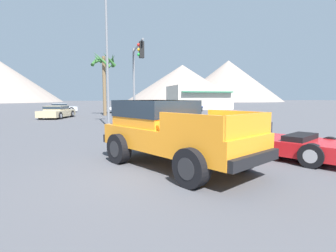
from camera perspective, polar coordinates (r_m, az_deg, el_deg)
ground_plane at (r=7.23m, az=-0.75°, el=-8.96°), size 320.00×320.00×0.00m
orange_pickup_truck at (r=7.35m, az=0.19°, el=-0.50°), size 3.89×5.10×1.82m
red_convertible_car at (r=9.29m, az=22.44°, el=-3.49°), size 3.73×4.66×1.02m
parked_car_silver at (r=36.45m, az=-22.50°, el=3.69°), size 4.32×2.71×1.16m
parked_car_white at (r=34.02m, az=-9.55°, el=3.90°), size 4.86×2.86×1.11m
parked_car_blue at (r=35.39m, az=5.55°, el=4.05°), size 3.81×4.41×1.13m
parked_car_tan at (r=26.33m, az=-23.05°, el=2.87°), size 2.91×4.71×1.14m
traffic_light_main at (r=17.40m, az=-6.81°, el=12.38°), size 0.38×4.35×5.34m
street_lamp_post at (r=17.09m, az=-13.17°, el=16.96°), size 0.90×0.24×8.67m
palm_tree_short at (r=28.59m, az=-13.72°, el=12.06°), size 2.74×2.84×6.54m
storefront_building at (r=44.53m, az=6.57°, el=6.20°), size 9.19×8.29×3.83m
distant_mountain_range at (r=121.44m, az=-16.37°, el=9.05°), size 169.20×60.15×19.84m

